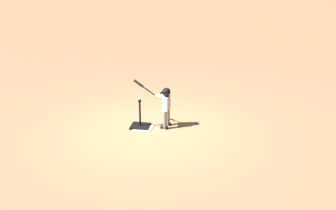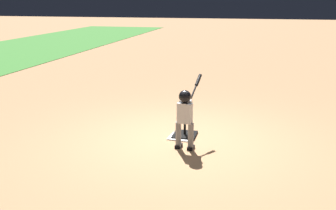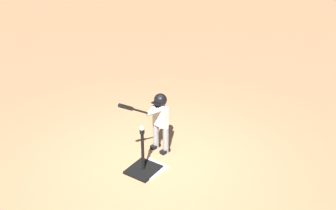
# 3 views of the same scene
# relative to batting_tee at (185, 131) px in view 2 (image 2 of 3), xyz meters

# --- Properties ---
(ground_plane) EXTENTS (90.00, 90.00, 0.00)m
(ground_plane) POSITION_rel_batting_tee_xyz_m (-0.27, 0.07, -0.09)
(ground_plane) COLOR #AD7F56
(home_plate) EXTENTS (0.48, 0.48, 0.02)m
(home_plate) POSITION_rel_batting_tee_xyz_m (-0.10, 0.05, -0.08)
(home_plate) COLOR white
(home_plate) RESTS_ON ground_plane
(batting_tee) EXTENTS (0.49, 0.44, 0.74)m
(batting_tee) POSITION_rel_batting_tee_xyz_m (0.00, 0.00, 0.00)
(batting_tee) COLOR black
(batting_tee) RESTS_ON ground_plane
(batter_child) EXTENTS (0.98, 0.35, 1.20)m
(batter_child) POSITION_rel_batting_tee_xyz_m (-0.62, -0.12, 0.58)
(batter_child) COLOR gray
(batter_child) RESTS_ON ground_plane
(baseball) EXTENTS (0.07, 0.07, 0.07)m
(baseball) POSITION_rel_batting_tee_xyz_m (0.00, 0.00, 0.68)
(baseball) COLOR white
(baseball) RESTS_ON batting_tee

